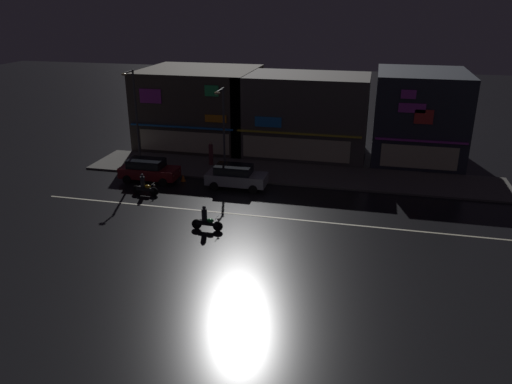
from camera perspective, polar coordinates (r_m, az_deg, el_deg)
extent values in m
plane|color=black|center=(31.10, 1.30, -2.87)|extent=(140.00, 140.00, 0.00)
cube|color=beige|center=(31.10, 1.30, -2.86)|extent=(30.45, 0.16, 0.01)
cube|color=#5B5954|center=(38.73, 3.89, 2.14)|extent=(32.06, 5.10, 0.14)
cube|color=#2D333D|center=(44.11, 18.10, 8.30)|extent=(7.18, 8.49, 7.24)
cube|color=#D83FD8|center=(40.11, 18.33, 5.55)|extent=(6.82, 0.24, 0.12)
cube|color=red|center=(39.74, 18.63, 8.14)|extent=(1.37, 0.08, 1.08)
cube|color=#D83FD8|center=(39.33, 17.04, 10.62)|extent=(1.10, 0.08, 0.66)
cube|color=#D83FD8|center=(39.54, 17.40, 9.14)|extent=(1.98, 0.08, 0.70)
cube|color=beige|center=(40.51, 18.12, 3.81)|extent=(5.74, 0.06, 1.80)
cube|color=#56514C|center=(43.29, 5.29, 8.74)|extent=(10.96, 6.25, 6.82)
cube|color=yellow|center=(40.35, 4.57, 6.66)|extent=(10.41, 0.24, 0.12)
cube|color=#268CF2|center=(40.61, 1.39, 8.00)|extent=(2.19, 0.08, 0.83)
cube|color=beige|center=(40.75, 4.53, 4.91)|extent=(8.77, 0.06, 1.80)
cube|color=#4C443A|center=(46.75, -6.39, 9.65)|extent=(10.02, 8.77, 6.86)
cube|color=#268CF2|center=(42.81, -8.35, 7.35)|extent=(9.52, 0.24, 0.12)
cube|color=#33E572|center=(41.36, -5.10, 11.45)|extent=(1.17, 0.08, 0.89)
cube|color=orange|center=(41.71, -4.63, 8.35)|extent=(1.85, 0.08, 0.61)
cube|color=#D83FD8|center=(43.45, -11.98, 10.67)|extent=(1.92, 0.08, 1.19)
cube|color=beige|center=(43.19, -8.23, 5.70)|extent=(8.02, 0.06, 1.80)
cylinder|color=#47494C|center=(40.73, -13.47, 8.19)|extent=(0.16, 0.16, 7.55)
cube|color=#47494C|center=(39.48, -14.38, 13.14)|extent=(0.10, 1.40, 0.10)
ellipsoid|color=#F9E099|center=(38.88, -14.84, 12.87)|extent=(0.44, 0.32, 0.20)
cylinder|color=#47494C|center=(38.39, -3.69, 7.10)|extent=(0.16, 0.16, 6.44)
cube|color=#47494C|center=(37.09, -4.12, 11.52)|extent=(0.10, 1.40, 0.10)
ellipsoid|color=#F9E099|center=(36.45, -4.44, 11.21)|extent=(0.44, 0.32, 0.20)
cylinder|color=brown|center=(40.42, -5.17, 4.27)|extent=(0.35, 0.35, 1.67)
sphere|color=tan|center=(40.16, -5.21, 5.57)|extent=(0.22, 0.22, 0.22)
cube|color=maroon|center=(37.85, -12.06, 2.24)|extent=(4.30, 1.78, 0.76)
cube|color=black|center=(37.73, -12.43, 3.24)|extent=(2.58, 1.57, 0.60)
cube|color=#F9F2CC|center=(37.52, -8.76, 2.46)|extent=(0.08, 0.20, 0.12)
cube|color=#F9F2CC|center=(36.46, -9.46, 1.86)|extent=(0.08, 0.20, 0.12)
cylinder|color=black|center=(38.17, -9.53, 1.98)|extent=(0.62, 0.20, 0.62)
cylinder|color=black|center=(36.64, -10.58, 1.09)|extent=(0.62, 0.20, 0.62)
cylinder|color=black|center=(39.33, -13.36, 2.27)|extent=(0.62, 0.20, 0.62)
cylinder|color=black|center=(37.84, -14.53, 1.41)|extent=(0.62, 0.20, 0.62)
cube|color=#9EA0A5|center=(35.70, -2.23, 1.55)|extent=(4.30, 1.78, 0.76)
cube|color=black|center=(35.53, -2.58, 2.61)|extent=(2.58, 1.57, 0.60)
cube|color=#F9F2CC|center=(35.74, 1.29, 1.76)|extent=(0.08, 0.20, 0.12)
cube|color=#F9F2CC|center=(34.63, 0.87, 1.11)|extent=(0.08, 0.20, 0.12)
cylinder|color=black|center=(36.31, 0.31, 1.27)|extent=(0.62, 0.20, 0.62)
cylinder|color=black|center=(34.68, -0.35, 0.30)|extent=(0.62, 0.20, 0.62)
cylinder|color=black|center=(37.01, -3.98, 1.61)|extent=(0.62, 0.20, 0.62)
cylinder|color=black|center=(35.42, -4.82, 0.67)|extent=(0.62, 0.20, 0.62)
cylinder|color=black|center=(29.24, -4.39, -3.93)|extent=(0.60, 0.08, 0.60)
cylinder|color=black|center=(29.63, -6.80, -3.67)|extent=(0.60, 0.10, 0.60)
cube|color=black|center=(29.38, -5.61, -3.62)|extent=(1.30, 0.14, 0.20)
ellipsoid|color=#268C3F|center=(29.23, -5.25, -3.27)|extent=(0.44, 0.26, 0.24)
cube|color=black|center=(29.38, -5.99, -3.31)|extent=(0.56, 0.22, 0.10)
cylinder|color=slate|center=(29.02, -4.52, -2.93)|extent=(0.03, 0.60, 0.03)
sphere|color=white|center=(29.04, -4.34, -3.13)|extent=(0.14, 0.14, 0.14)
cylinder|color=#232328|center=(29.21, -5.93, -2.61)|extent=(0.32, 0.32, 0.70)
sphere|color=#333338|center=(29.02, -5.96, -1.78)|extent=(0.22, 0.22, 0.22)
cylinder|color=black|center=(35.06, -11.57, 0.06)|extent=(0.60, 0.08, 0.60)
cylinder|color=black|center=(35.61, -13.48, 0.24)|extent=(0.60, 0.10, 0.60)
cube|color=black|center=(35.29, -12.55, 0.30)|extent=(1.30, 0.14, 0.20)
ellipsoid|color=gold|center=(35.13, -12.28, 0.61)|extent=(0.44, 0.26, 0.24)
cube|color=black|center=(35.33, -12.86, 0.56)|extent=(0.56, 0.22, 0.10)
cylinder|color=slate|center=(34.89, -11.71, 0.91)|extent=(0.03, 0.60, 0.03)
sphere|color=white|center=(34.89, -11.57, 0.75)|extent=(0.14, 0.14, 0.14)
cylinder|color=#232328|center=(35.17, -12.84, 1.16)|extent=(0.32, 0.32, 0.70)
sphere|color=#333338|center=(35.02, -12.90, 1.87)|extent=(0.22, 0.22, 0.22)
cone|color=orange|center=(37.49, -8.34, 1.64)|extent=(0.36, 0.36, 0.55)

